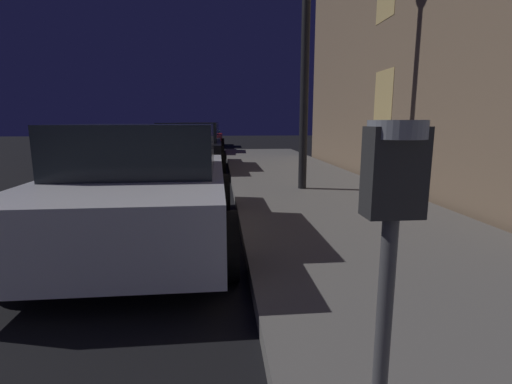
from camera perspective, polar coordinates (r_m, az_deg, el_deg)
parking_meter at (r=1.34m, az=19.97°, el=-3.45°), size 0.19×0.19×1.31m
car_white at (r=4.69m, az=-16.53°, el=0.98°), size 2.11×4.04×1.43m
car_black at (r=11.35m, az=-10.09°, el=6.79°), size 2.09×4.35×1.43m
car_red at (r=17.26m, az=-8.55°, el=8.06°), size 2.23×4.53×1.43m
car_green at (r=22.84m, az=-7.82°, el=8.71°), size 2.04×4.47×1.43m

